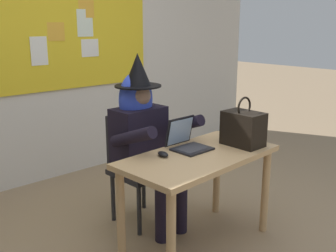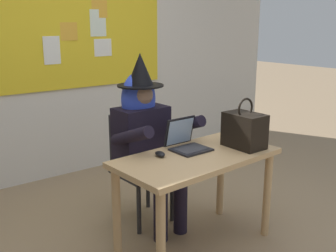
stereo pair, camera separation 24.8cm
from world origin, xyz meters
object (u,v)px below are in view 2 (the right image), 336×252
object	(u,v)px
laptop	(187,142)
computer_mouse	(160,154)
desk_main	(197,170)
person_costumed	(146,131)
handbag	(244,130)
chair_at_desk	(138,160)

from	to	relation	value
laptop	computer_mouse	xyz separation A→B (m)	(-0.26, -0.01, -0.03)
desk_main	person_costumed	size ratio (longest dim) A/B	0.87
laptop	desk_main	bearing A→B (deg)	-102.04
person_costumed	handbag	distance (m)	0.78
computer_mouse	handbag	bearing A→B (deg)	-6.07
handbag	desk_main	bearing A→B (deg)	169.13
laptop	handbag	bearing A→B (deg)	-32.07
chair_at_desk	person_costumed	world-z (taller)	person_costumed
chair_at_desk	laptop	world-z (taller)	laptop
person_costumed	computer_mouse	xyz separation A→B (m)	(-0.16, -0.40, -0.05)
chair_at_desk	computer_mouse	bearing A→B (deg)	-17.90
desk_main	person_costumed	distance (m)	0.57
laptop	handbag	world-z (taller)	handbag
chair_at_desk	person_costumed	bearing A→B (deg)	0.21
person_costumed	laptop	distance (m)	0.40
person_costumed	computer_mouse	distance (m)	0.44
desk_main	laptop	xyz separation A→B (m)	(0.03, 0.15, 0.16)
desk_main	person_costumed	xyz separation A→B (m)	(-0.07, 0.54, 0.18)
laptop	handbag	size ratio (longest dim) A/B	0.73
person_costumed	computer_mouse	size ratio (longest dim) A/B	13.54
laptop	computer_mouse	bearing A→B (deg)	-177.72
chair_at_desk	person_costumed	distance (m)	0.30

